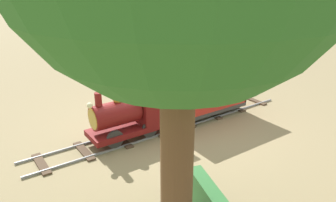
% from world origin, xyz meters
% --- Properties ---
extents(ground_plane, '(60.00, 60.00, 0.00)m').
position_xyz_m(ground_plane, '(0.00, 0.00, 0.00)').
color(ground_plane, '#8C7A56').
extents(track, '(0.71, 5.70, 0.04)m').
position_xyz_m(track, '(0.00, 0.05, 0.02)').
color(track, gray).
rests_on(track, ground_plane).
extents(locomotive, '(0.67, 1.45, 0.97)m').
position_xyz_m(locomotive, '(0.00, 0.92, 0.48)').
color(locomotive, maroon).
rests_on(locomotive, ground_plane).
extents(passenger_car, '(0.77, 2.00, 0.97)m').
position_xyz_m(passenger_car, '(0.00, -0.85, 0.42)').
color(passenger_car, '#3F3F3F').
rests_on(passenger_car, ground_plane).
extents(conductor_person, '(0.30, 0.30, 1.62)m').
position_xyz_m(conductor_person, '(1.04, 0.34, 0.96)').
color(conductor_person, '#282D47').
rests_on(conductor_person, ground_plane).
extents(park_bench, '(1.36, 0.75, 0.82)m').
position_xyz_m(park_bench, '(-2.54, 1.35, 0.42)').
color(park_bench, '#2D6B33').
rests_on(park_bench, ground_plane).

